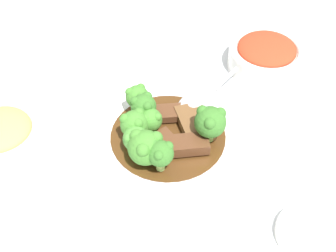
% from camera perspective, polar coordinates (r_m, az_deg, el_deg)
% --- Properties ---
extents(ground_plane, '(4.00, 4.00, 0.00)m').
position_cam_1_polar(ground_plane, '(0.65, 0.00, -2.04)').
color(ground_plane, silver).
extents(main_plate, '(0.25, 0.25, 0.02)m').
position_cam_1_polar(main_plate, '(0.64, 0.00, -1.46)').
color(main_plate, white).
rests_on(main_plate, ground_plane).
extents(beef_strip_0, '(0.04, 0.07, 0.01)m').
position_cam_1_polar(beef_strip_0, '(0.64, 3.15, 0.54)').
color(beef_strip_0, brown).
rests_on(beef_strip_0, main_plate).
extents(beef_strip_1, '(0.05, 0.04, 0.02)m').
position_cam_1_polar(beef_strip_1, '(0.61, -1.40, -2.14)').
color(beef_strip_1, '#56331E').
rests_on(beef_strip_1, main_plate).
extents(beef_strip_2, '(0.08, 0.05, 0.01)m').
position_cam_1_polar(beef_strip_2, '(0.65, -0.10, 1.58)').
color(beef_strip_2, '#56331E').
rests_on(beef_strip_2, main_plate).
extents(beef_strip_3, '(0.07, 0.04, 0.02)m').
position_cam_1_polar(beef_strip_3, '(0.61, 1.88, -2.36)').
color(beef_strip_3, '#56331E').
rests_on(beef_strip_3, main_plate).
extents(broccoli_floret_0, '(0.03, 0.03, 0.05)m').
position_cam_1_polar(broccoli_floret_0, '(0.57, -0.94, -3.35)').
color(broccoli_floret_0, '#8EB756').
rests_on(broccoli_floret_0, main_plate).
extents(broccoli_floret_1, '(0.04, 0.04, 0.04)m').
position_cam_1_polar(broccoli_floret_1, '(0.61, -4.10, 0.25)').
color(broccoli_floret_1, '#8EB756').
rests_on(broccoli_floret_1, main_plate).
extents(broccoli_floret_2, '(0.03, 0.03, 0.04)m').
position_cam_1_polar(broccoli_floret_2, '(0.60, -3.96, -1.50)').
color(broccoli_floret_2, '#7FA84C').
rests_on(broccoli_floret_2, main_plate).
extents(broccoli_floret_3, '(0.04, 0.04, 0.05)m').
position_cam_1_polar(broccoli_floret_3, '(0.61, 5.18, 0.52)').
color(broccoli_floret_3, '#7FA84C').
rests_on(broccoli_floret_3, main_plate).
extents(broccoli_floret_4, '(0.04, 0.04, 0.05)m').
position_cam_1_polar(broccoli_floret_4, '(0.63, -3.01, 2.42)').
color(broccoli_floret_4, '#8EB756').
rests_on(broccoli_floret_4, main_plate).
extents(broccoli_floret_5, '(0.03, 0.03, 0.04)m').
position_cam_1_polar(broccoli_floret_5, '(0.62, -2.17, 0.79)').
color(broccoli_floret_5, '#7FA84C').
rests_on(broccoli_floret_5, main_plate).
extents(broccoli_floret_6, '(0.05, 0.05, 0.05)m').
position_cam_1_polar(broccoli_floret_6, '(0.58, -2.75, -2.57)').
color(broccoli_floret_6, '#7FA84C').
rests_on(broccoli_floret_6, main_plate).
extents(broccoli_floret_7, '(0.03, 0.03, 0.04)m').
position_cam_1_polar(broccoli_floret_7, '(0.65, -3.76, 3.61)').
color(broccoli_floret_7, '#7FA84C').
rests_on(broccoli_floret_7, main_plate).
extents(serving_spoon, '(0.22, 0.14, 0.01)m').
position_cam_1_polar(serving_spoon, '(0.68, 4.40, 3.51)').
color(serving_spoon, '#B7B7BC').
rests_on(serving_spoon, main_plate).
extents(side_bowl_kimchi, '(0.12, 0.12, 0.05)m').
position_cam_1_polar(side_bowl_kimchi, '(0.77, 11.85, 8.49)').
color(side_bowl_kimchi, white).
rests_on(side_bowl_kimchi, ground_plane).
extents(side_bowl_appetizer, '(0.11, 0.11, 0.06)m').
position_cam_1_polar(side_bowl_appetizer, '(0.66, -19.57, -1.25)').
color(side_bowl_appetizer, white).
rests_on(side_bowl_appetizer, ground_plane).
extents(sauce_dish, '(0.08, 0.08, 0.01)m').
position_cam_1_polar(sauce_dish, '(0.58, 16.90, -12.36)').
color(sauce_dish, white).
rests_on(sauce_dish, ground_plane).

